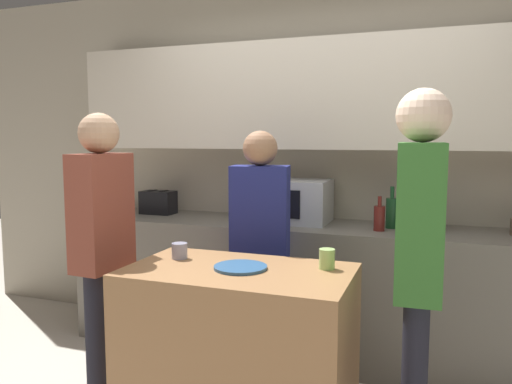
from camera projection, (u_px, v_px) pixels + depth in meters
The scene contains 16 objects.
back_wall at pixel (328, 137), 3.62m from camera, with size 6.40×0.40×2.70m.
back_counter at pixel (317, 291), 3.48m from camera, with size 3.60×0.62×0.93m.
kitchen_island at pixel (239, 357), 2.47m from camera, with size 1.09×0.64×0.90m.
microwave at pixel (292, 201), 3.54m from camera, with size 0.52×0.39×0.30m.
toaster at pixel (158, 202), 3.92m from camera, with size 0.26×0.16×0.18m.
bottle_0 at pixel (379, 218), 3.21m from camera, with size 0.07×0.07×0.22m.
bottle_1 at pixel (392, 212), 3.30m from camera, with size 0.08×0.08×0.28m.
bottle_2 at pixel (409, 215), 3.32m from camera, with size 0.07×0.07×0.22m.
bottle_3 at pixel (420, 214), 3.19m from camera, with size 0.08×0.08×0.30m.
bottle_4 at pixel (436, 216), 3.18m from camera, with size 0.07×0.07×0.26m.
plate_on_island at pixel (241, 267), 2.42m from camera, with size 0.26×0.26×0.01m.
cup_0 at pixel (327, 259), 2.41m from camera, with size 0.08×0.08×0.10m.
cup_1 at pixel (180, 251), 2.62m from camera, with size 0.08×0.08×0.08m.
person_left at pixel (260, 239), 2.99m from camera, with size 0.37×0.24×1.57m.
person_center at pixel (419, 251), 2.15m from camera, with size 0.23×0.35×1.74m.
person_right at pixel (102, 236), 2.74m from camera, with size 0.22×0.35×1.66m.
Camera 1 is at (0.75, -1.94, 1.53)m, focal length 35.00 mm.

